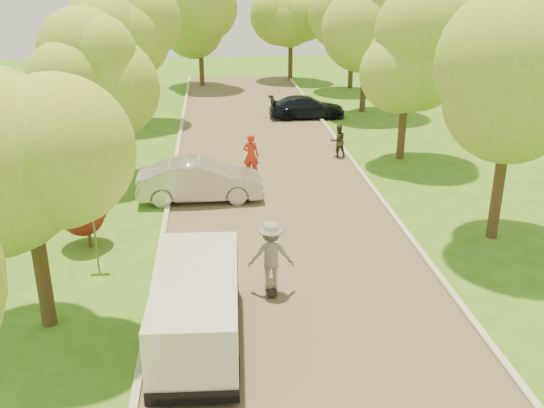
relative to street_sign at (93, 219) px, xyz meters
name	(u,v)px	position (x,y,z in m)	size (l,w,h in m)	color
ground	(313,332)	(5.80, -4.00, -1.56)	(100.00, 100.00, 0.00)	#2F6217
road	(278,211)	(5.80, 4.00, -1.56)	(8.00, 60.00, 0.01)	#4C4438
curb_left	(167,213)	(1.75, 4.00, -1.50)	(0.18, 60.00, 0.12)	#B2AD9E
curb_right	(386,205)	(9.85, 4.00, -1.50)	(0.18, 60.00, 0.12)	#B2AD9E
street_sign	(93,219)	(0.00, 0.00, 0.00)	(0.55, 0.06, 2.17)	#59595E
red_shrub	(87,215)	(-0.50, 1.50, -0.47)	(1.70, 1.70, 1.95)	#382619
tree_l_mida	(28,121)	(-0.50, -3.00, 3.61)	(4.71, 4.60, 7.39)	#382619
tree_l_midb	(94,70)	(-1.01, 8.00, 3.02)	(4.30, 4.20, 6.62)	#382619
tree_l_far	(133,25)	(-0.59, 18.00, 3.90)	(4.92, 4.80, 7.79)	#382619
tree_r_mida	(522,68)	(12.82, 1.00, 3.97)	(5.13, 5.00, 7.95)	#382619
tree_r_midb	(413,52)	(12.40, 10.00, 3.32)	(4.51, 4.40, 7.01)	#382619
tree_r_far	(371,14)	(13.03, 20.00, 4.27)	(5.33, 5.20, 8.34)	#382619
tree_bg_a	(110,17)	(-2.98, 26.00, 3.75)	(5.12, 5.00, 7.72)	#382619
tree_bg_b	(357,10)	(14.02, 28.00, 3.97)	(5.12, 5.00, 7.95)	#382619
tree_bg_c	(202,17)	(3.01, 30.00, 3.46)	(4.92, 4.80, 7.33)	#382619
tree_bg_d	(294,10)	(10.02, 32.00, 3.75)	(5.12, 5.00, 7.72)	#382619
minivan	(198,306)	(3.03, -4.14, -0.61)	(2.09, 4.92, 1.81)	silver
silver_sedan	(200,181)	(2.98, 5.41, -0.78)	(1.66, 4.75, 1.56)	#AAAAAF
dark_sedan	(307,107)	(9.10, 18.63, -0.91)	(1.82, 4.48, 1.30)	black
longboard	(271,287)	(4.98, -1.88, -1.46)	(0.32, 1.00, 0.12)	black
skateboarder	(271,255)	(4.98, -1.88, -0.48)	(1.24, 0.72, 1.93)	gray
person_striped	(251,156)	(5.08, 7.99, -0.63)	(0.68, 0.45, 1.88)	red
person_olive	(338,141)	(9.33, 10.52, -0.79)	(0.76, 0.59, 1.56)	#2F311D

